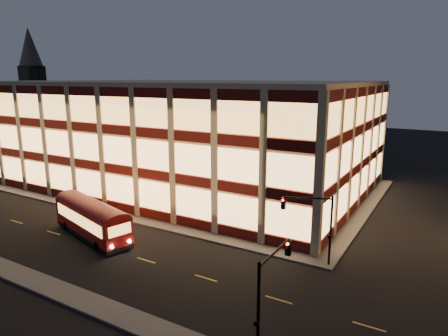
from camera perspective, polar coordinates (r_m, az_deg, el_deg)
The scene contains 9 objects.
ground at distance 45.48m, azimuth -15.58°, elevation -6.94°, with size 200.00×200.00×0.00m, color black.
sidewalk_office_south at distance 48.19m, azimuth -17.23°, elevation -5.82°, with size 54.00×2.00×0.15m, color #514F4C.
sidewalk_office_east at distance 49.38m, azimuth 19.39°, elevation -5.53°, with size 2.00×30.00×0.15m, color #514F4C.
office_building at distance 58.07m, azimuth -6.00°, elevation 5.08°, with size 50.45×30.45×14.50m.
church_tower at distance 122.93m, azimuth -25.41°, elevation 8.82°, with size 5.00×5.00×18.00m, color #2D2621.
church_spire at distance 123.05m, azimuth -26.06°, elevation 15.31°, with size 6.00×6.00×10.00m, color #4C473F.
traffic_signal_far at distance 32.80m, azimuth 12.65°, elevation -6.91°, with size 3.79×1.87×6.00m.
traffic_signal_near at distance 22.69m, azimuth 6.64°, elevation -15.95°, with size 0.32×4.45×6.00m.
trolley_bus at distance 40.34m, azimuth -18.35°, elevation -6.69°, with size 10.91×5.46×3.59m.
Camera 1 is at (31.35, -29.32, 15.02)m, focal length 32.00 mm.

